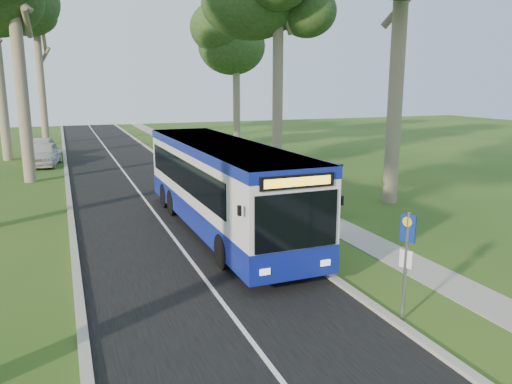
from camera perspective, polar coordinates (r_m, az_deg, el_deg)
ground at (r=16.33m, az=5.93°, el=-7.96°), size 120.00×120.00×0.00m
road at (r=24.52m, az=-12.30°, el=-1.28°), size 7.00×100.00×0.02m
kerb_east at (r=25.26m, az=-4.45°, el=-0.52°), size 0.25×100.00×0.12m
kerb_west at (r=24.24m, az=-20.49°, el=-1.81°), size 0.25×100.00×0.12m
centre_line at (r=24.52m, az=-12.30°, el=-1.25°), size 0.12×100.00×0.00m
footpath at (r=26.27m, az=1.82°, el=-0.10°), size 1.50×100.00×0.02m
bus at (r=19.23m, az=-4.03°, el=0.70°), size 2.91×13.05×3.45m
bus_stop_sign at (r=12.42m, az=16.80°, el=-6.87°), size 0.19×0.36×2.70m
bus_shelter at (r=21.19m, az=6.60°, el=1.42°), size 2.19×3.08×2.39m
litter_bin at (r=19.52m, az=6.26°, el=-3.21°), size 0.50×0.50×0.88m
car_white at (r=38.06m, az=-23.07°, el=4.02°), size 2.56×5.03×1.64m
car_silver at (r=42.25m, az=-23.48°, el=4.59°), size 2.14×4.62×1.47m
tree_west_e at (r=51.84m, az=-23.80°, el=16.59°), size 5.20×5.20×14.10m
tree_east_d at (r=46.37m, az=-2.30°, el=17.96°), size 5.20×5.20×13.83m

